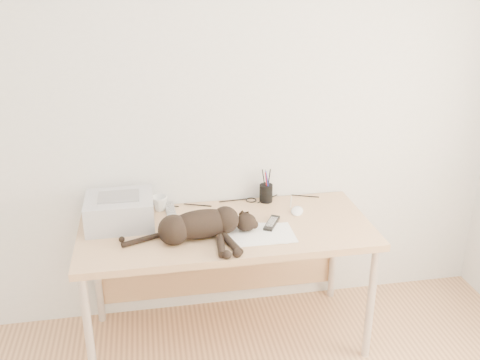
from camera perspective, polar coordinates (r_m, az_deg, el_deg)
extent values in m
plane|color=white|center=(3.07, -2.60, 7.39)|extent=(3.50, 0.00, 3.50)
cube|color=tan|center=(2.95, -1.45, -5.36)|extent=(1.60, 0.70, 0.04)
cylinder|color=silver|center=(2.89, -15.80, -15.64)|extent=(0.04, 0.04, 0.70)
cylinder|color=silver|center=(3.09, 13.76, -12.70)|extent=(0.04, 0.04, 0.70)
cylinder|color=silver|center=(3.39, -15.01, -9.45)|extent=(0.04, 0.04, 0.70)
cylinder|color=silver|center=(3.56, 9.96, -7.35)|extent=(0.04, 0.04, 0.70)
cube|color=tan|center=(3.39, -2.27, -7.59)|extent=(1.48, 0.02, 0.60)
cube|color=#A3A3A8|center=(3.01, -12.69, -3.23)|extent=(0.37, 0.31, 0.16)
cube|color=black|center=(3.00, -12.70, -3.09)|extent=(0.31, 0.02, 0.10)
cube|color=gray|center=(2.97, -12.83, -1.72)|extent=(0.22, 0.16, 0.01)
cube|color=white|center=(2.86, 2.51, -5.81)|extent=(0.33, 0.23, 0.00)
cube|color=white|center=(2.87, 1.83, -5.62)|extent=(0.37, 0.30, 0.00)
ellipsoid|color=black|center=(2.81, -4.13, -4.72)|extent=(0.39, 0.20, 0.15)
sphere|color=black|center=(2.77, -7.10, -5.32)|extent=(0.16, 0.16, 0.16)
ellipsoid|color=black|center=(2.87, 0.65, -4.54)|extent=(0.13, 0.12, 0.10)
cone|color=black|center=(2.89, 0.25, -3.46)|extent=(0.04, 0.06, 0.05)
cone|color=black|center=(2.89, 0.79, -3.55)|extent=(0.05, 0.06, 0.05)
cylinder|color=black|center=(2.73, -2.07, -6.88)|extent=(0.07, 0.22, 0.04)
cylinder|color=black|center=(2.74, -0.98, -6.72)|extent=(0.07, 0.22, 0.04)
cylinder|color=black|center=(2.83, -10.26, -6.24)|extent=(0.24, 0.06, 0.03)
imported|color=white|center=(3.15, -8.56, -2.48)|extent=(0.13, 0.13, 0.09)
cylinder|color=black|center=(3.23, 2.79, -1.40)|extent=(0.08, 0.08, 0.11)
cylinder|color=#990C0C|center=(3.19, 2.61, -0.20)|extent=(0.01, 0.01, 0.15)
cylinder|color=navy|center=(3.21, 2.99, -0.10)|extent=(0.01, 0.01, 0.15)
cylinder|color=black|center=(3.19, 2.87, -0.26)|extent=(0.01, 0.01, 0.15)
cube|color=gray|center=(3.14, -7.45, -3.17)|extent=(0.06, 0.19, 0.02)
cube|color=black|center=(2.96, 3.40, -4.65)|extent=(0.13, 0.18, 0.02)
ellipsoid|color=silver|center=(3.12, 6.11, -3.09)|extent=(0.11, 0.14, 0.04)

